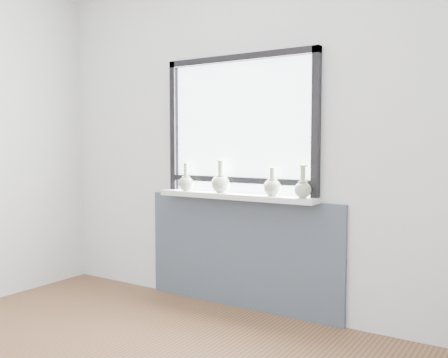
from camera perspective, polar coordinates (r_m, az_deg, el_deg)
The scene contains 8 objects.
back_wall at distance 3.86m, azimuth 2.10°, elevation 4.38°, with size 3.60×0.02×2.60m, color silver.
apron_panel at distance 3.92m, azimuth 1.84°, elevation -8.42°, with size 1.70×0.03×0.86m, color #414955.
windowsill at distance 3.79m, azimuth 1.31°, elevation -1.97°, with size 1.32×0.18×0.04m, color silver.
window at distance 3.83m, azimuth 1.82°, elevation 6.50°, with size 1.30×0.06×1.05m.
vase_a at distance 4.03m, azimuth -4.35°, elevation -0.35°, with size 0.12×0.12×0.22m.
vase_b at distance 3.85m, azimuth -0.39°, elevation -0.38°, with size 0.15×0.15×0.25m.
vase_c at distance 3.63m, azimuth 5.53°, elevation -0.83°, with size 0.13×0.13×0.21m.
vase_d at distance 3.51m, azimuth 8.98°, elevation -1.01°, with size 0.12×0.12×0.23m.
Camera 1 is at (1.97, -1.51, 1.28)m, focal length 40.00 mm.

